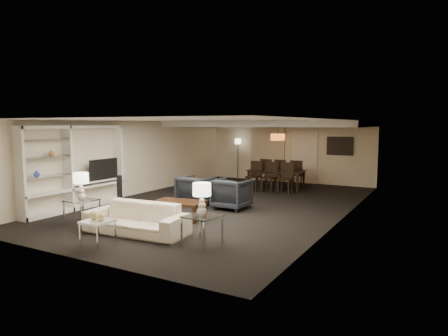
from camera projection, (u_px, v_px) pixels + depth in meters
floor at (224, 205)px, 11.91m from camera, size 11.00×11.00×0.00m
ceiling at (224, 120)px, 11.64m from camera, size 7.00×11.00×0.02m
wall_back at (289, 152)px, 16.54m from camera, size 7.00×0.02×2.50m
wall_front at (71, 189)px, 7.00m from camera, size 7.00×0.02×2.50m
wall_left at (134, 158)px, 13.47m from camera, size 0.02×11.00×2.50m
wall_right at (345, 169)px, 10.07m from camera, size 0.02×11.00×2.50m
ceiling_soffit at (270, 124)px, 14.68m from camera, size 7.00×4.00×0.20m
curtains at (268, 152)px, 16.92m from camera, size 1.50×0.12×2.40m
door at (305, 157)px, 16.20m from camera, size 0.90×0.05×2.10m
painting at (340, 146)px, 15.46m from camera, size 0.95×0.04×0.65m
media_unit at (75, 168)px, 11.13m from camera, size 0.38×3.40×2.35m
pendant_light at (278, 137)px, 14.59m from camera, size 0.52×0.52×0.24m
sofa at (136, 218)px, 8.72m from camera, size 2.37×1.07×0.67m
coffee_table at (179, 210)px, 10.12m from camera, size 1.34×0.89×0.45m
armchair_left at (196, 190)px, 11.86m from camera, size 0.98×1.01×0.86m
armchair_right at (232, 194)px, 11.28m from camera, size 0.93×0.96×0.86m
side_table_left at (82, 212)px, 9.55m from camera, size 0.64×0.64×0.59m
side_table_right at (202, 230)px, 7.90m from camera, size 0.71×0.71×0.59m
table_lamp_left at (81, 186)px, 9.48m from camera, size 0.40×0.40×0.65m
table_lamp_right at (202, 199)px, 7.83m from camera, size 0.38×0.38×0.65m
marble_table at (98, 234)px, 7.77m from camera, size 0.53×0.53×0.53m
gold_gourd_a at (94, 216)px, 7.78m from camera, size 0.17×0.17×0.17m
gold_gourd_b at (101, 217)px, 7.69m from camera, size 0.15×0.15×0.15m
television at (101, 169)px, 11.94m from camera, size 1.06×0.14×0.61m
vase_blue at (37, 173)px, 10.09m from camera, size 0.17×0.17×0.17m
vase_amber at (51, 153)px, 10.43m from camera, size 0.16×0.16×0.17m
floor_speaker at (120, 193)px, 11.08m from camera, size 0.11×0.11×0.98m
dining_table at (276, 180)px, 14.71m from camera, size 2.11×1.29×0.71m
chair_nl at (254, 176)px, 14.42m from camera, size 0.51×0.51×1.06m
chair_nm at (269, 177)px, 14.13m from camera, size 0.52×0.52×1.06m
chair_nr at (285, 178)px, 13.84m from camera, size 0.50×0.50×1.06m
chair_fl at (268, 172)px, 15.55m from camera, size 0.49×0.49×1.06m
chair_fm at (282, 173)px, 15.26m from camera, size 0.53×0.53×1.06m
chair_fr at (297, 174)px, 14.97m from camera, size 0.52×0.52×1.06m
floor_lamp at (238, 159)px, 17.40m from camera, size 0.30×0.30×1.77m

